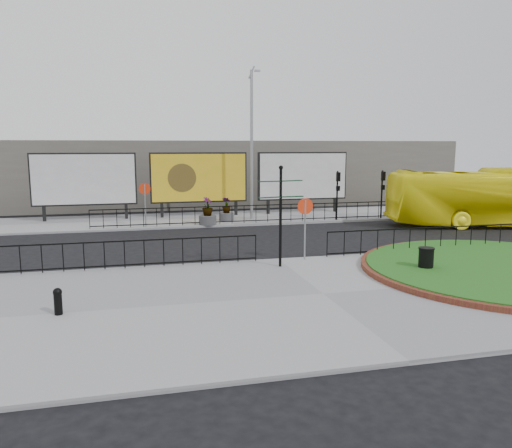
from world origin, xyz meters
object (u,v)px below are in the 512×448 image
object	(u,v)px
planter_a	(208,214)
planter_b	(227,212)
fingerpost_sign	(281,206)
bus	(494,198)
litter_bin	(426,260)
lamp_post	(252,143)
billboard_mid	(199,178)
bollard	(58,300)

from	to	relation	value
planter_a	planter_b	world-z (taller)	planter_a
fingerpost_sign	bus	distance (m)	16.43
litter_bin	planter_b	size ratio (longest dim) A/B	0.65
lamp_post	planter_a	size ratio (longest dim) A/B	5.79
billboard_mid	bus	xyz separation A→B (m)	(16.11, -7.39, -0.92)
litter_bin	bus	xyz separation A→B (m)	(10.11, 9.08, 1.08)
bollard	planter_b	bearing A→B (deg)	64.57
bus	planter_a	size ratio (longest dim) A/B	7.54
bus	planter_a	bearing A→B (deg)	90.66
fingerpost_sign	litter_bin	bearing A→B (deg)	-28.43
planter_b	fingerpost_sign	bearing A→B (deg)	-90.72
fingerpost_sign	litter_bin	size ratio (longest dim) A/B	4.08
lamp_post	bollard	bearing A→B (deg)	-119.70
billboard_mid	planter_b	distance (m)	3.25
bus	planter_a	world-z (taller)	bus
bus	planter_b	world-z (taller)	bus
lamp_post	planter_b	size ratio (longest dim) A/B	6.46
planter_a	bus	bearing A→B (deg)	-13.33
billboard_mid	planter_b	bearing A→B (deg)	-58.47
fingerpost_sign	bollard	bearing A→B (deg)	-156.56
billboard_mid	litter_bin	distance (m)	17.65
fingerpost_sign	bus	size ratio (longest dim) A/B	0.32
billboard_mid	bollard	xyz separation A→B (m)	(-6.18, -18.07, -2.07)
planter_a	billboard_mid	bearing A→B (deg)	90.00
lamp_post	planter_a	bearing A→B (deg)	-151.98
planter_b	billboard_mid	bearing A→B (deg)	121.53
litter_bin	billboard_mid	bearing A→B (deg)	110.01
lamp_post	billboard_mid	bearing A→B (deg)	146.75
fingerpost_sign	planter_a	world-z (taller)	fingerpost_sign
bus	planter_b	size ratio (longest dim) A/B	8.41
lamp_post	litter_bin	world-z (taller)	lamp_post
billboard_mid	litter_bin	size ratio (longest dim) A/B	6.65
bus	planter_a	distance (m)	16.59
billboard_mid	bus	distance (m)	17.75
lamp_post	bus	world-z (taller)	lamp_post
litter_bin	lamp_post	bearing A→B (deg)	101.66
lamp_post	bus	bearing A→B (deg)	-22.46
litter_bin	bollard	bearing A→B (deg)	-172.53
billboard_mid	bus	bearing A→B (deg)	-24.64
planter_a	fingerpost_sign	bearing A→B (deg)	-83.55
bus	billboard_mid	bearing A→B (deg)	79.35
lamp_post	litter_bin	size ratio (longest dim) A/B	9.90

